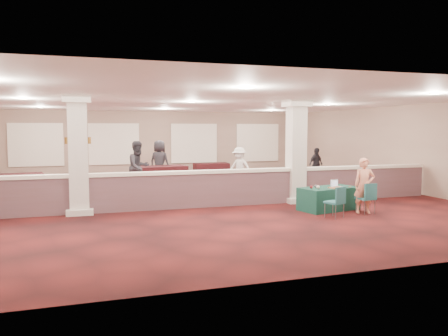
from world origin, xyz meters
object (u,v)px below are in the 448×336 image
object	(u,v)px
far_table_front_right	(309,183)
attendee_a	(139,167)
conf_chair_main	(368,196)
far_table_front_center	(236,182)
attendee_d	(160,162)
conf_chair_side	(337,200)
near_table	(329,199)
far_table_back_left	(17,184)
far_table_back_center	(162,176)
attendee_c	(316,164)
woman	(364,186)
attendee_b	(239,167)
far_table_back_right	(211,170)

from	to	relation	value
far_table_front_right	attendee_a	world-z (taller)	attendee_a
conf_chair_main	far_table_front_center	world-z (taller)	conf_chair_main
attendee_d	conf_chair_side	bearing A→B (deg)	147.85
near_table	far_table_back_left	bearing A→B (deg)	132.35
far_table_back_left	far_table_back_center	xyz separation A→B (m)	(5.37, 0.79, 0.04)
far_table_back_left	attendee_c	xyz separation A→B (m)	(12.20, 0.23, 0.39)
woman	attendee_c	xyz separation A→B (m)	(2.55, 7.16, -0.01)
near_table	woman	world-z (taller)	woman
far_table_back_center	woman	bearing A→B (deg)	-60.99
conf_chair_side	far_table_back_left	bearing A→B (deg)	117.61
far_table_back_center	attendee_b	bearing A→B (deg)	-28.86
far_table_front_right	far_table_back_center	xyz separation A→B (m)	(-4.78, 3.69, 0.04)
attendee_c	woman	bearing A→B (deg)	-132.71
conf_chair_side	far_table_front_right	world-z (taller)	conf_chair_side
conf_chair_side	attendee_c	distance (m)	8.38
conf_chair_side	attendee_c	xyz separation A→B (m)	(3.64, 7.54, 0.26)
far_table_front_center	far_table_back_right	distance (m)	5.09
conf_chair_main	attendee_c	distance (m)	7.67
conf_chair_main	woman	size ratio (longest dim) A/B	0.55
conf_chair_main	far_table_front_center	bearing A→B (deg)	105.82
attendee_d	conf_chair_main	bearing A→B (deg)	155.00
far_table_front_right	attendee_a	xyz separation A→B (m)	(-5.95, 1.77, 0.58)
far_table_back_right	attendee_c	size ratio (longest dim) A/B	1.11
far_table_back_left	conf_chair_side	bearing A→B (deg)	-40.50
far_table_back_left	attendee_c	size ratio (longest dim) A/B	1.17
attendee_c	attendee_d	size ratio (longest dim) A/B	0.81
conf_chair_side	attendee_b	bearing A→B (deg)	71.24
conf_chair_side	far_table_front_center	world-z (taller)	conf_chair_side
far_table_back_right	conf_chair_main	bearing A→B (deg)	-81.69
woman	attendee_a	distance (m)	7.96
far_table_back_left	attendee_d	world-z (taller)	attendee_d
woman	far_table_back_left	size ratio (longest dim) A/B	0.87
far_table_back_left	attendee_a	size ratio (longest dim) A/B	0.93
conf_chair_side	far_table_back_center	distance (m)	8.71
conf_chair_side	attendee_d	size ratio (longest dim) A/B	0.45
conf_chair_main	conf_chair_side	xyz separation A→B (m)	(-1.14, -0.30, -0.01)
attendee_c	attendee_d	world-z (taller)	attendee_d
attendee_d	far_table_front_center	bearing A→B (deg)	164.42
conf_chair_main	far_table_back_right	distance (m)	10.43
near_table	far_table_back_center	xyz separation A→B (m)	(-3.62, 6.99, 0.07)
attendee_b	attendee_d	distance (m)	3.55
far_table_front_right	far_table_back_left	xyz separation A→B (m)	(-10.14, 2.90, -0.01)
far_table_back_left	attendee_b	size ratio (longest dim) A/B	1.10
conf_chair_side	far_table_back_left	world-z (taller)	conf_chair_side
far_table_back_right	attendee_a	distance (m)	6.00
far_table_front_center	far_table_front_right	size ratio (longest dim) A/B	0.95
conf_chair_side	woman	world-z (taller)	woman
attendee_b	attendee_d	xyz separation A→B (m)	(-2.85, 2.12, 0.13)
near_table	conf_chair_side	xyz separation A→B (m)	(-0.43, -1.11, 0.16)
far_table_front_right	woman	bearing A→B (deg)	-96.98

